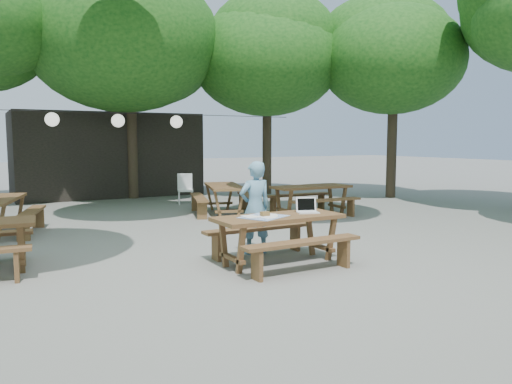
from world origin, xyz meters
name	(u,v)px	position (x,y,z in m)	size (l,w,h in m)	color
ground	(228,258)	(0.00, 0.00, 0.00)	(80.00, 80.00, 0.00)	slate
pavilion	(106,154)	(0.50, 10.50, 1.40)	(6.00, 3.00, 2.80)	black
main_picnic_table	(278,239)	(0.51, -0.72, 0.39)	(2.00, 1.58, 0.75)	brown
picnic_table_ne	(311,200)	(3.90, 3.12, 0.39)	(2.03, 1.67, 0.75)	brown
picnic_table_far_e	(224,199)	(2.04, 4.34, 0.39)	(2.07, 2.28, 0.75)	brown
woman	(255,208)	(0.53, 0.06, 0.78)	(0.57, 0.37, 1.56)	#679CBC
plastic_chair	(185,195)	(1.92, 6.75, 0.26)	(0.55, 0.55, 0.90)	white
laptop	(307,209)	(1.08, -0.67, 0.81)	(0.40, 0.36, 0.24)	white
tabletop_clutter	(264,216)	(0.25, -0.72, 0.76)	(0.82, 0.78, 0.08)	#3463B3
paper_lanterns	(119,121)	(-0.19, 6.00, 2.40)	(9.00, 0.34, 0.38)	black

